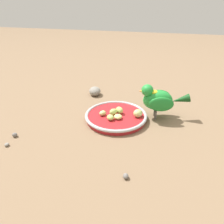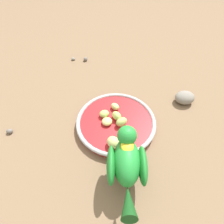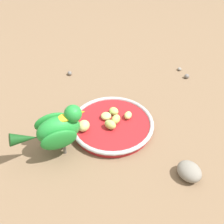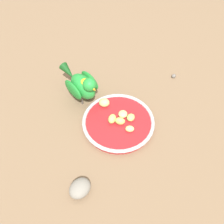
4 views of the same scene
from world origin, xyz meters
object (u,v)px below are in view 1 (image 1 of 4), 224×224
apple_piece_3 (119,110)px  apple_piece_5 (113,112)px  apple_piece_0 (110,117)px  parrot (159,99)px  apple_piece_1 (118,117)px  apple_piece_2 (138,113)px  pebble_0 (15,135)px  rock_large (95,91)px  feeding_bowl (116,117)px  pebble_1 (7,145)px  apple_piece_4 (103,113)px  pebble_2 (126,176)px

apple_piece_3 → apple_piece_5: size_ratio=1.06×
apple_piece_0 → parrot: bearing=-61.9°
apple_piece_1 → apple_piece_5: apple_piece_5 is taller
apple_piece_2 → parrot: size_ratio=0.19×
apple_piece_0 → pebble_0: (-0.15, 0.30, -0.02)m
parrot → rock_large: 0.34m
parrot → feeding_bowl: bearing=9.0°
apple_piece_5 → pebble_1: (-0.24, 0.30, -0.03)m
apple_piece_1 → rock_large: 0.28m
parrot → apple_piece_2: bearing=21.1°
apple_piece_4 → pebble_1: bearing=131.3°
apple_piece_0 → pebble_2: apple_piece_0 is taller
apple_piece_3 → rock_large: apple_piece_3 is taller
apple_piece_5 → apple_piece_1: bearing=-133.8°
apple_piece_4 → parrot: bearing=-72.8°
parrot → pebble_2: 0.37m
apple_piece_0 → rock_large: same height
rock_large → pebble_0: 0.43m
apple_piece_2 → apple_piece_5: size_ratio=1.13×
apple_piece_4 → rock_large: (0.22, 0.09, -0.01)m
apple_piece_5 → parrot: parrot is taller
parrot → pebble_2: parrot is taller
apple_piece_3 → pebble_1: size_ratio=2.13×
apple_piece_3 → rock_large: 0.24m
pebble_0 → pebble_2: (-0.11, -0.40, -0.00)m
apple_piece_4 → apple_piece_5: apple_piece_5 is taller
apple_piece_2 → parrot: parrot is taller
apple_piece_1 → apple_piece_3: 0.04m
rock_large → apple_piece_4: bearing=-156.9°
apple_piece_1 → rock_large: bearing=33.9°
apple_piece_0 → apple_piece_5: 0.04m
apple_piece_1 → apple_piece_4: bearing=78.5°
apple_piece_0 → rock_large: bearing=27.8°
pebble_0 → pebble_1: size_ratio=1.10×
feeding_bowl → pebble_2: size_ratio=13.23×
apple_piece_1 → apple_piece_2: 0.08m
apple_piece_2 → apple_piece_5: apple_piece_2 is taller
apple_piece_1 → pebble_1: size_ratio=1.89×
pebble_0 → parrot: bearing=-63.0°
apple_piece_4 → apple_piece_0: bearing=-126.4°
apple_piece_5 → feeding_bowl: bearing=-90.5°
apple_piece_0 → pebble_2: (-0.26, -0.10, -0.02)m
apple_piece_4 → parrot: parrot is taller
feeding_bowl → apple_piece_2: apple_piece_2 is taller
parrot → rock_large: bearing=-38.0°
pebble_2 → apple_piece_5: bearing=18.1°
apple_piece_0 → apple_piece_4: size_ratio=1.04×
apple_piece_4 → pebble_1: apple_piece_4 is taller
apple_piece_4 → pebble_2: size_ratio=1.58×
feeding_bowl → pebble_0: bearing=120.5°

